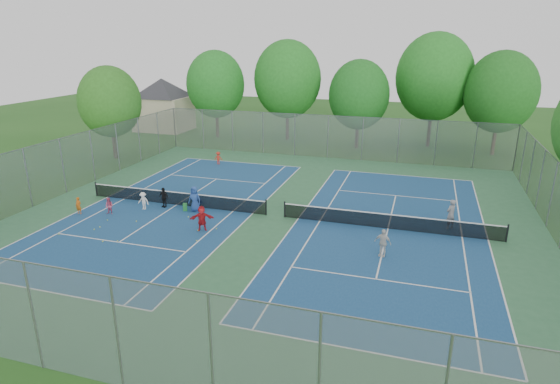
{
  "coord_description": "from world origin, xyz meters",
  "views": [
    {
      "loc": [
        8.49,
        -26.29,
        10.69
      ],
      "look_at": [
        0.0,
        1.0,
        1.3
      ],
      "focal_mm": 30.0,
      "sensor_mm": 36.0,
      "label": 1
    }
  ],
  "objects_px": {
    "net_right": "(389,222)",
    "ball_hopper": "(185,207)",
    "ball_crate": "(200,201)",
    "instructor": "(451,214)",
    "net_left": "(176,199)"
  },
  "relations": [
    {
      "from": "ball_hopper",
      "to": "instructor",
      "type": "relative_size",
      "value": 0.28
    },
    {
      "from": "net_right",
      "to": "ball_crate",
      "type": "height_order",
      "value": "net_right"
    },
    {
      "from": "ball_crate",
      "to": "net_left",
      "type": "bearing_deg",
      "value": -148.43
    },
    {
      "from": "ball_crate",
      "to": "instructor",
      "type": "xyz_separation_m",
      "value": [
        16.14,
        0.34,
        0.76
      ]
    },
    {
      "from": "ball_hopper",
      "to": "instructor",
      "type": "bearing_deg",
      "value": 6.88
    },
    {
      "from": "net_right",
      "to": "ball_crate",
      "type": "distance_m",
      "value": 12.72
    },
    {
      "from": "net_left",
      "to": "instructor",
      "type": "relative_size",
      "value": 7.12
    },
    {
      "from": "ball_crate",
      "to": "ball_hopper",
      "type": "bearing_deg",
      "value": -97.56
    },
    {
      "from": "net_left",
      "to": "ball_hopper",
      "type": "distance_m",
      "value": 1.39
    },
    {
      "from": "net_left",
      "to": "ball_crate",
      "type": "xyz_separation_m",
      "value": [
        1.31,
        0.8,
        -0.32
      ]
    },
    {
      "from": "ball_hopper",
      "to": "net_right",
      "type": "bearing_deg",
      "value": 3.69
    },
    {
      "from": "net_right",
      "to": "ball_hopper",
      "type": "height_order",
      "value": "net_right"
    },
    {
      "from": "net_left",
      "to": "instructor",
      "type": "bearing_deg",
      "value": 3.75
    },
    {
      "from": "ball_crate",
      "to": "instructor",
      "type": "distance_m",
      "value": 16.17
    },
    {
      "from": "ball_crate",
      "to": "ball_hopper",
      "type": "relative_size",
      "value": 0.64
    }
  ]
}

